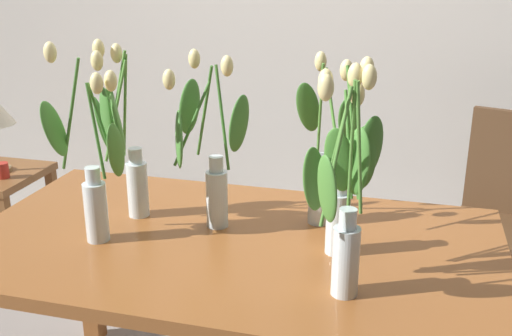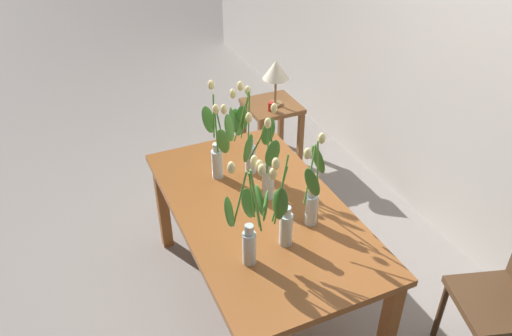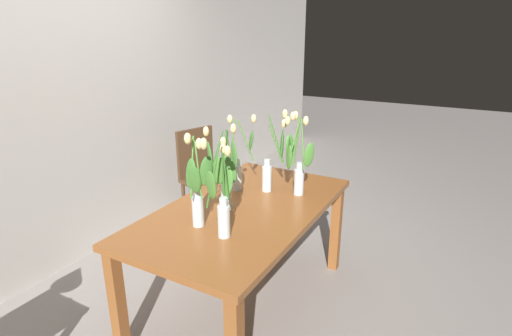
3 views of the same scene
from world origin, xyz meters
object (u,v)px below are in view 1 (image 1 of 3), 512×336
at_px(tulip_vase_4, 322,166).
at_px(tulip_vase_5, 210,162).
at_px(dining_table, 231,267).
at_px(tulip_vase_0, 346,196).
at_px(tulip_vase_3, 95,173).
at_px(tulip_vase_1, 342,206).
at_px(tulip_vase_2, 125,153).
at_px(dining_chair, 506,209).
at_px(pillar_candle, 3,170).

bearing_deg(tulip_vase_4, tulip_vase_5, -161.24).
distance_m(dining_table, tulip_vase_0, 0.44).
bearing_deg(tulip_vase_4, tulip_vase_3, -155.43).
bearing_deg(tulip_vase_1, tulip_vase_2, 158.47).
relative_size(tulip_vase_1, dining_chair, 0.61).
bearing_deg(tulip_vase_2, tulip_vase_4, 10.40).
height_order(tulip_vase_4, tulip_vase_5, tulip_vase_5).
bearing_deg(tulip_vase_0, dining_chair, 61.10).
xyz_separation_m(tulip_vase_1, pillar_candle, (-1.72, 0.94, -0.38)).
distance_m(tulip_vase_2, tulip_vase_3, 0.17).
distance_m(tulip_vase_5, dining_chair, 1.43).
distance_m(tulip_vase_0, tulip_vase_3, 0.72).
height_order(tulip_vase_0, tulip_vase_1, tulip_vase_0).
relative_size(tulip_vase_2, tulip_vase_3, 0.99).
relative_size(tulip_vase_1, tulip_vase_2, 1.00).
relative_size(tulip_vase_1, pillar_candle, 7.61).
bearing_deg(tulip_vase_5, tulip_vase_3, -149.57).
height_order(dining_chair, pillar_candle, dining_chair).
bearing_deg(tulip_vase_0, tulip_vase_1, -87.15).
bearing_deg(tulip_vase_2, pillar_candle, 146.72).
bearing_deg(tulip_vase_3, pillar_candle, 140.13).
xyz_separation_m(tulip_vase_4, dining_chair, (0.67, 0.82, -0.41)).
bearing_deg(tulip_vase_1, tulip_vase_0, 92.85).
bearing_deg(tulip_vase_0, tulip_vase_2, 171.76).
relative_size(tulip_vase_0, tulip_vase_5, 1.06).
xyz_separation_m(dining_table, tulip_vase_5, (-0.09, 0.08, 0.31)).
bearing_deg(dining_table, tulip_vase_1, -30.73).
relative_size(dining_table, tulip_vase_3, 2.76).
height_order(tulip_vase_0, tulip_vase_2, tulip_vase_0).
xyz_separation_m(tulip_vase_4, pillar_candle, (-1.61, 0.54, -0.34)).
bearing_deg(tulip_vase_5, pillar_candle, 153.02).
distance_m(tulip_vase_4, pillar_candle, 1.73).
relative_size(dining_table, tulip_vase_5, 2.95).
relative_size(tulip_vase_4, dining_chair, 0.58).
bearing_deg(pillar_candle, tulip_vase_0, -23.91).
relative_size(dining_table, pillar_candle, 21.33).
relative_size(tulip_vase_0, tulip_vase_1, 1.01).
bearing_deg(pillar_candle, tulip_vase_5, -26.98).
xyz_separation_m(tulip_vase_2, pillar_candle, (-1.00, 0.65, -0.37)).
height_order(tulip_vase_2, pillar_candle, tulip_vase_2).
xyz_separation_m(tulip_vase_1, dining_chair, (0.56, 1.22, -0.45)).
xyz_separation_m(tulip_vase_3, dining_chair, (1.29, 1.11, -0.43)).
bearing_deg(tulip_vase_0, dining_table, 175.57).
relative_size(tulip_vase_0, tulip_vase_2, 1.01).
distance_m(tulip_vase_0, tulip_vase_2, 0.72).
bearing_deg(dining_table, dining_chair, 47.93).
relative_size(tulip_vase_3, tulip_vase_4, 1.08).
bearing_deg(dining_chair, tulip_vase_3, -139.44).
height_order(dining_table, tulip_vase_2, tulip_vase_2).
bearing_deg(tulip_vase_2, tulip_vase_1, -21.53).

